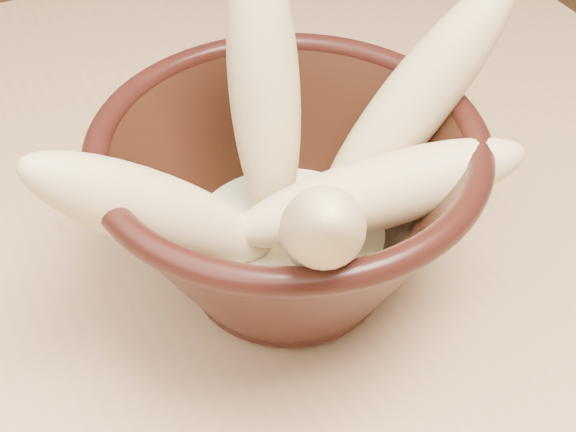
{
  "coord_description": "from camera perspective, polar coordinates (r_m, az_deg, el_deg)",
  "views": [
    {
      "loc": [
        0.08,
        -0.33,
        1.1
      ],
      "look_at": [
        0.22,
        -0.03,
        0.81
      ],
      "focal_mm": 50.0,
      "sensor_mm": 36.0,
      "label": 1
    }
  ],
  "objects": [
    {
      "name": "banana_right",
      "position": [
        0.44,
        8.74,
        7.73
      ],
      "size": [
        0.13,
        0.04,
        0.15
      ],
      "primitive_type": "ellipsoid",
      "rotation": [
        0.68,
        0.0,
        1.56
      ],
      "color": "tan",
      "rests_on": "bowl"
    },
    {
      "name": "banana_upright",
      "position": [
        0.43,
        -1.7,
        9.21
      ],
      "size": [
        0.06,
        0.09,
        0.16
      ],
      "primitive_type": "ellipsoid",
      "rotation": [
        0.32,
        0.0,
        2.9
      ],
      "color": "tan",
      "rests_on": "bowl"
    },
    {
      "name": "banana_front",
      "position": [
        0.36,
        2.37,
        -1.15
      ],
      "size": [
        0.1,
        0.15,
        0.15
      ],
      "primitive_type": "ellipsoid",
      "rotation": [
        0.75,
        0.0,
        -0.44
      ],
      "color": "tan",
      "rests_on": "bowl"
    },
    {
      "name": "bowl",
      "position": [
        0.44,
        0.0,
        0.94
      ],
      "size": [
        0.21,
        0.21,
        0.11
      ],
      "rotation": [
        0.0,
        0.0,
        -0.27
      ],
      "color": "black",
      "rests_on": "table"
    },
    {
      "name": "banana_across",
      "position": [
        0.42,
        6.2,
        1.6
      ],
      "size": [
        0.17,
        0.09,
        0.08
      ],
      "primitive_type": "ellipsoid",
      "rotation": [
        1.29,
        0.0,
        1.25
      ],
      "color": "tan",
      "rests_on": "bowl"
    },
    {
      "name": "banana_left",
      "position": [
        0.4,
        -9.28,
        0.31
      ],
      "size": [
        0.14,
        0.05,
        0.12
      ],
      "primitive_type": "ellipsoid",
      "rotation": [
        0.88,
        0.0,
        -1.62
      ],
      "color": "tan",
      "rests_on": "bowl"
    },
    {
      "name": "milk_puddle",
      "position": [
        0.46,
        -0.0,
        -1.69
      ],
      "size": [
        0.12,
        0.12,
        0.02
      ],
      "primitive_type": "cylinder",
      "color": "#F0EBC1",
      "rests_on": "bowl"
    }
  ]
}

